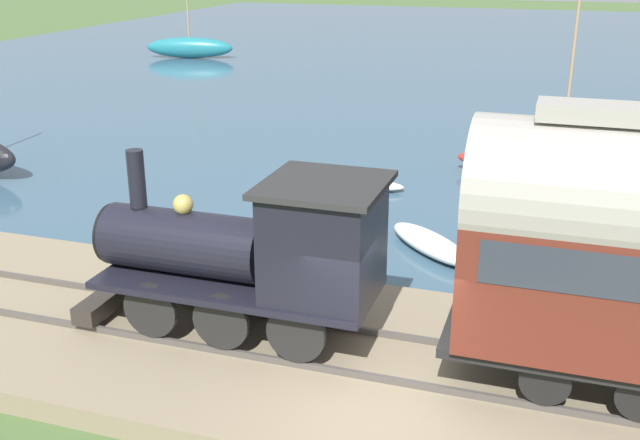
# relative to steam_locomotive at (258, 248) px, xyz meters

# --- Properties ---
(ground_plane) EXTENTS (200.00, 200.00, 0.00)m
(ground_plane) POSITION_rel_steam_locomotive_xyz_m (-1.13, -2.38, -2.12)
(ground_plane) COLOR #476033
(harbor_water) EXTENTS (80.00, 80.00, 0.01)m
(harbor_water) POSITION_rel_steam_locomotive_xyz_m (43.19, -2.38, -2.12)
(harbor_water) COLOR #38566B
(harbor_water) RESTS_ON ground
(rail_embankment) EXTENTS (5.79, 56.00, 0.50)m
(rail_embankment) POSITION_rel_steam_locomotive_xyz_m (-0.00, -2.38, -1.93)
(rail_embankment) COLOR #84755B
(rail_embankment) RESTS_ON ground
(steam_locomotive) EXTENTS (2.05, 5.48, 3.15)m
(steam_locomotive) POSITION_rel_steam_locomotive_xyz_m (0.00, 0.00, 0.00)
(steam_locomotive) COLOR black
(steam_locomotive) RESTS_ON rail_embankment
(sailboat_teal) EXTENTS (2.37, 5.90, 7.07)m
(sailboat_teal) POSITION_rel_steam_locomotive_xyz_m (34.07, 19.20, -1.42)
(sailboat_teal) COLOR #1E707A
(sailboat_teal) RESTS_ON harbor_water
(sailboat_red) EXTENTS (1.37, 6.53, 6.72)m
(sailboat_red) POSITION_rel_steam_locomotive_xyz_m (13.03, -4.78, -1.63)
(sailboat_red) COLOR #B72D23
(sailboat_red) RESTS_ON harbor_water
(rowboat_mid_harbor) EXTENTS (2.67, 2.69, 0.45)m
(rowboat_mid_harbor) POSITION_rel_steam_locomotive_xyz_m (5.82, -1.98, -1.89)
(rowboat_mid_harbor) COLOR silver
(rowboat_mid_harbor) RESTS_ON harbor_water
(rowboat_off_pier) EXTENTS (0.89, 2.60, 0.30)m
(rowboat_off_pier) POSITION_rel_steam_locomotive_xyz_m (10.14, 0.89, -1.96)
(rowboat_off_pier) COLOR beige
(rowboat_off_pier) RESTS_ON harbor_water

